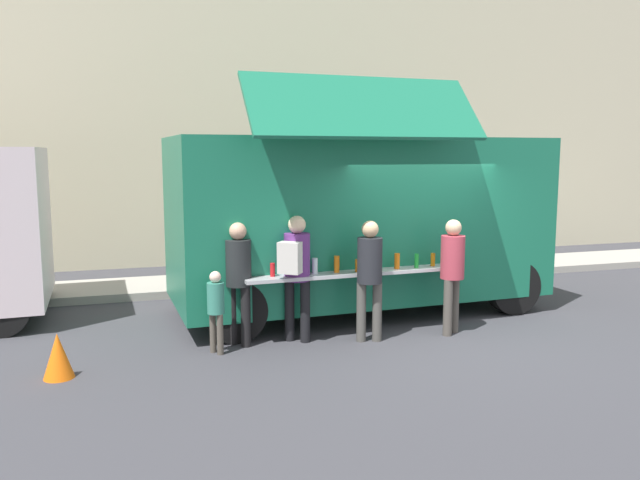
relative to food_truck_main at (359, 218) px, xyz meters
name	(u,v)px	position (x,y,z in m)	size (l,w,h in m)	color
ground_plane	(441,337)	(0.60, -1.82, -1.59)	(60.00, 60.00, 0.00)	#38383D
curb_strip	(114,290)	(-4.00, 2.62, -1.52)	(28.00, 1.60, 0.15)	#9E998E
building_behind	(151,75)	(-3.00, 6.52, 2.96)	(32.00, 2.40, 9.11)	beige
food_truck_main	(359,218)	(0.00, 0.00, 0.00)	(6.22, 3.52, 3.75)	#196D4D
traffic_cone_orange	(58,356)	(-4.57, -1.98, -1.32)	(0.36, 0.36, 0.55)	orange
trash_bin	(494,252)	(4.13, 2.32, -1.13)	(0.60, 0.60, 0.93)	#2E6635
customer_front_ordering	(370,270)	(-0.48, -1.69, -0.56)	(0.36, 0.35, 1.73)	#4C4A45
customer_mid_with_backpack	(296,266)	(-1.48, -1.43, -0.49)	(0.53, 0.58, 1.80)	black
customer_rear_waiting	(239,273)	(-2.28, -1.34, -0.56)	(0.35, 0.35, 1.73)	black
customer_extra_browsing	(452,266)	(0.81, -1.71, -0.57)	(0.35, 0.35, 1.71)	#4F4942
child_near_queue	(216,305)	(-2.64, -1.61, -0.92)	(0.23, 0.23, 1.12)	#4F483E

